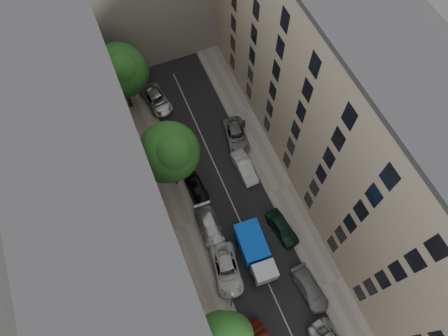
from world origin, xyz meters
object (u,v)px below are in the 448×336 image
car_left_4 (197,187)px  tree_far (121,72)px  car_left_2 (227,270)px  car_right_1 (310,289)px  car_right_3 (244,167)px  car_right_4 (236,135)px  car_left_6 (157,100)px  lamp_post (232,299)px  tree_mid (171,153)px  car_left_3 (210,227)px  car_left_5 (175,141)px  car_right_2 (282,228)px  pedestrian (244,124)px  tarp_truck (255,251)px

car_left_4 → tree_far: size_ratio=0.40×
car_left_2 → car_right_1: 8.21m
car_right_3 → tree_far: (-9.10, 13.21, 5.59)m
car_right_4 → tree_far: (-9.90, 9.01, 5.62)m
car_left_2 → car_left_6: car_left_2 is taller
car_right_4 → lamp_post: (-7.80, -17.08, 3.51)m
tree_mid → tree_far: 12.05m
car_left_3 → car_right_3: (6.06, 4.92, -0.01)m
car_left_5 → car_right_2: car_right_2 is taller
car_left_3 → car_left_4: (0.36, 4.72, -0.10)m
car_left_5 → tree_far: (-3.13, 7.04, 5.64)m
car_right_1 → car_right_3: bearing=87.5°
car_right_1 → pedestrian: 19.68m
car_left_2 → car_left_5: size_ratio=1.31×
car_right_3 → lamp_post: 15.07m
car_right_2 → pedestrian: pedestrian is taller
tarp_truck → car_right_4: bearing=78.0°
car_left_3 → car_left_6: (-0.06, 17.48, -0.02)m
pedestrian → car_right_1: bearing=86.5°
car_right_3 → lamp_post: bearing=-120.7°
car_left_4 → car_right_3: size_ratio=0.85×
car_left_3 → car_right_4: size_ratio=1.01×
car_left_2 → car_right_4: car_left_2 is taller
car_left_2 → tree_mid: bearing=105.8°
car_right_3 → car_right_1: bearing=-89.9°
car_right_2 → tree_far: size_ratio=0.46×
car_left_5 → car_left_6: size_ratio=0.80×
car_left_3 → lamp_post: (-0.94, -7.97, 3.47)m
car_left_6 → car_left_5: bearing=-98.2°
car_right_4 → pedestrian: (1.38, 1.01, 0.21)m
car_left_3 → tree_mid: size_ratio=0.51×
car_left_5 → car_right_1: car_right_1 is taller
tree_mid → car_right_2: bearing=-48.2°
car_left_3 → car_left_5: 11.08m
tarp_truck → car_left_3: size_ratio=1.19×
car_left_4 → pedestrian: pedestrian is taller
car_left_2 → car_left_5: bearing=98.6°
tree_far → car_left_6: bearing=-12.2°
car_left_6 → car_right_2: bearing=-80.8°
pedestrian → tree_far: bearing=-34.1°
car_left_5 → pedestrian: (8.16, -0.96, 0.23)m
car_left_4 → car_right_4: 7.86m
car_left_5 → pedestrian: bearing=-3.5°
tarp_truck → car_right_3: (2.96, 9.24, -0.79)m
car_right_1 → tree_mid: tree_mid is taller
pedestrian → tarp_truck: bearing=71.6°
car_left_5 → car_left_6: 6.40m
car_left_3 → car_left_5: size_ratio=1.23×
car_right_4 → car_left_6: bearing=139.0°
car_right_3 → lamp_post: size_ratio=0.67×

